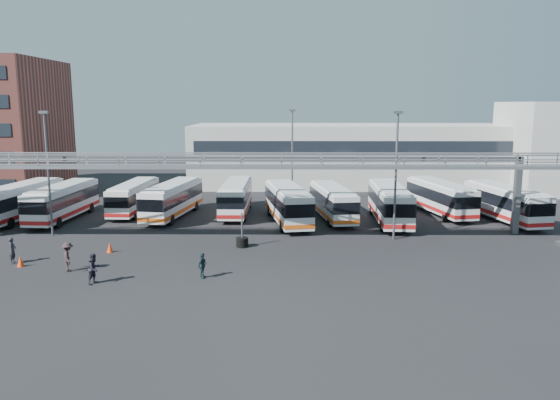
{
  "coord_description": "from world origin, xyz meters",
  "views": [
    {
      "loc": [
        3.29,
        -35.78,
        10.74
      ],
      "look_at": [
        2.86,
        6.0,
        3.37
      ],
      "focal_mm": 35.0,
      "sensor_mm": 36.0,
      "label": 1
    }
  ],
  "objects_px": {
    "bus_6": "(333,201)",
    "tire_stack": "(242,241)",
    "bus_4": "(236,196)",
    "pedestrian_b": "(94,269)",
    "pedestrian_a": "(12,250)",
    "pedestrian_c": "(68,257)",
    "bus_3": "(173,199)",
    "cone_right": "(110,247)",
    "light_pole_left": "(48,167)",
    "bus_8": "(440,197)",
    "bus_0": "(21,200)",
    "bus_1": "(63,201)",
    "pedestrian_d": "(202,266)",
    "bus_9": "(505,202)",
    "bus_5": "(288,203)",
    "bus_2": "(134,196)",
    "bus_7": "(390,202)",
    "light_pole_mid": "(396,169)",
    "light_pole_back": "(292,152)",
    "cone_left": "(20,261)"
  },
  "relations": [
    {
      "from": "cone_right",
      "to": "tire_stack",
      "type": "xyz_separation_m",
      "value": [
        9.6,
        1.64,
        0.08
      ]
    },
    {
      "from": "pedestrian_b",
      "to": "cone_right",
      "type": "xyz_separation_m",
      "value": [
        -1.33,
        7.04,
        -0.57
      ]
    },
    {
      "from": "bus_6",
      "to": "tire_stack",
      "type": "height_order",
      "value": "bus_6"
    },
    {
      "from": "bus_5",
      "to": "bus_6",
      "type": "xyz_separation_m",
      "value": [
        4.24,
        1.7,
        -0.15
      ]
    },
    {
      "from": "bus_2",
      "to": "cone_right",
      "type": "relative_size",
      "value": 13.97
    },
    {
      "from": "light_pole_left",
      "to": "bus_8",
      "type": "height_order",
      "value": "light_pole_left"
    },
    {
      "from": "bus_7",
      "to": "pedestrian_c",
      "type": "bearing_deg",
      "value": -145.65
    },
    {
      "from": "bus_3",
      "to": "pedestrian_b",
      "type": "bearing_deg",
      "value": -83.18
    },
    {
      "from": "pedestrian_b",
      "to": "cone_left",
      "type": "height_order",
      "value": "pedestrian_b"
    },
    {
      "from": "bus_8",
      "to": "tire_stack",
      "type": "distance_m",
      "value": 22.43
    },
    {
      "from": "bus_1",
      "to": "bus_6",
      "type": "distance_m",
      "value": 25.3
    },
    {
      "from": "bus_1",
      "to": "bus_8",
      "type": "bearing_deg",
      "value": 8.12
    },
    {
      "from": "bus_6",
      "to": "pedestrian_c",
      "type": "relative_size",
      "value": 5.42
    },
    {
      "from": "bus_0",
      "to": "bus_2",
      "type": "distance_m",
      "value": 10.26
    },
    {
      "from": "bus_4",
      "to": "pedestrian_c",
      "type": "bearing_deg",
      "value": -115.77
    },
    {
      "from": "bus_0",
      "to": "bus_1",
      "type": "xyz_separation_m",
      "value": [
        3.87,
        0.22,
        -0.05
      ]
    },
    {
      "from": "bus_8",
      "to": "bus_9",
      "type": "relative_size",
      "value": 0.99
    },
    {
      "from": "bus_3",
      "to": "bus_4",
      "type": "relative_size",
      "value": 1.05
    },
    {
      "from": "light_pole_mid",
      "to": "cone_right",
      "type": "height_order",
      "value": "light_pole_mid"
    },
    {
      "from": "bus_2",
      "to": "tire_stack",
      "type": "height_order",
      "value": "bus_2"
    },
    {
      "from": "bus_4",
      "to": "pedestrian_b",
      "type": "distance_m",
      "value": 22.24
    },
    {
      "from": "bus_7",
      "to": "light_pole_mid",
      "type": "bearing_deg",
      "value": -95.39
    },
    {
      "from": "bus_0",
      "to": "cone_right",
      "type": "height_order",
      "value": "bus_0"
    },
    {
      "from": "bus_0",
      "to": "cone_left",
      "type": "bearing_deg",
      "value": -57.76
    },
    {
      "from": "bus_4",
      "to": "pedestrian_a",
      "type": "relative_size",
      "value": 5.77
    },
    {
      "from": "bus_7",
      "to": "bus_9",
      "type": "xyz_separation_m",
      "value": [
        10.74,
        0.62,
        -0.07
      ]
    },
    {
      "from": "bus_0",
      "to": "bus_7",
      "type": "relative_size",
      "value": 1.01
    },
    {
      "from": "bus_0",
      "to": "bus_6",
      "type": "bearing_deg",
      "value": 8.44
    },
    {
      "from": "bus_8",
      "to": "cone_right",
      "type": "bearing_deg",
      "value": -163.92
    },
    {
      "from": "bus_4",
      "to": "pedestrian_c",
      "type": "distance_m",
      "value": 20.92
    },
    {
      "from": "pedestrian_c",
      "to": "cone_right",
      "type": "height_order",
      "value": "pedestrian_c"
    },
    {
      "from": "bus_0",
      "to": "bus_4",
      "type": "distance_m",
      "value": 20.06
    },
    {
      "from": "bus_9",
      "to": "bus_3",
      "type": "bearing_deg",
      "value": 166.71
    },
    {
      "from": "bus_4",
      "to": "pedestrian_b",
      "type": "relative_size",
      "value": 5.64
    },
    {
      "from": "pedestrian_a",
      "to": "pedestrian_c",
      "type": "relative_size",
      "value": 0.95
    },
    {
      "from": "light_pole_left",
      "to": "pedestrian_d",
      "type": "bearing_deg",
      "value": -38.13
    },
    {
      "from": "light_pole_mid",
      "to": "light_pole_left",
      "type": "bearing_deg",
      "value": 177.95
    },
    {
      "from": "pedestrian_b",
      "to": "cone_right",
      "type": "relative_size",
      "value": 2.58
    },
    {
      "from": "light_pole_left",
      "to": "bus_1",
      "type": "xyz_separation_m",
      "value": [
        -1.56,
        6.22,
        -3.9
      ]
    },
    {
      "from": "bus_4",
      "to": "bus_7",
      "type": "distance_m",
      "value": 14.87
    },
    {
      "from": "bus_6",
      "to": "pedestrian_d",
      "type": "height_order",
      "value": "bus_6"
    },
    {
      "from": "bus_9",
      "to": "bus_7",
      "type": "bearing_deg",
      "value": 173.0
    },
    {
      "from": "bus_9",
      "to": "light_pole_back",
      "type": "bearing_deg",
      "value": 147.15
    },
    {
      "from": "bus_5",
      "to": "pedestrian_d",
      "type": "height_order",
      "value": "bus_5"
    },
    {
      "from": "bus_2",
      "to": "pedestrian_b",
      "type": "bearing_deg",
      "value": -78.13
    },
    {
      "from": "bus_7",
      "to": "cone_left",
      "type": "distance_m",
      "value": 30.68
    },
    {
      "from": "bus_5",
      "to": "tire_stack",
      "type": "relative_size",
      "value": 4.31
    },
    {
      "from": "bus_1",
      "to": "pedestrian_a",
      "type": "bearing_deg",
      "value": -77.5
    },
    {
      "from": "bus_7",
      "to": "pedestrian_c",
      "type": "xyz_separation_m",
      "value": [
        -23.61,
        -15.02,
        -0.93
      ]
    },
    {
      "from": "bus_0",
      "to": "bus_6",
      "type": "xyz_separation_m",
      "value": [
        29.16,
        0.77,
        -0.16
      ]
    }
  ]
}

